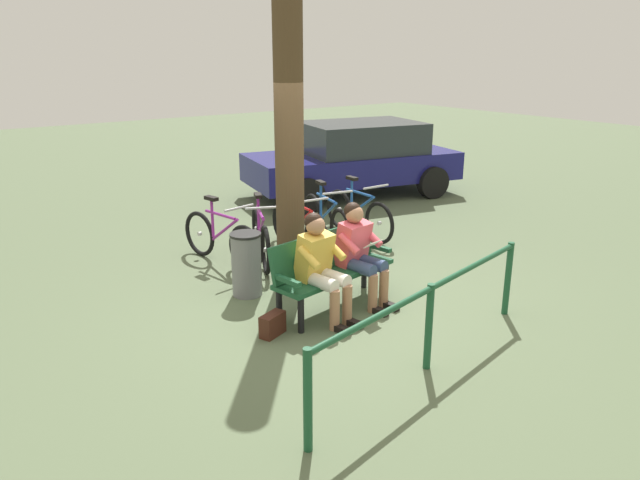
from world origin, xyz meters
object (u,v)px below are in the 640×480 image
(bench, at_px, (330,265))
(litter_bin, at_px, (246,264))
(person_reading, at_px, (359,249))
(bicycle_orange, at_px, (358,214))
(bicycle_blue, at_px, (326,220))
(parked_car, at_px, (355,157))
(handbag, at_px, (273,325))
(bicycle_red, at_px, (222,239))
(person_companion, at_px, (321,262))
(bicycle_purple, at_px, (299,229))
(tree_trunk, at_px, (289,121))
(bicycle_silver, at_px, (261,237))

(bench, bearing_deg, litter_bin, -64.85)
(litter_bin, bearing_deg, person_reading, 134.27)
(bicycle_orange, bearing_deg, bicycle_blue, -91.34)
(litter_bin, height_order, parked_car, parked_car)
(person_reading, relative_size, bicycle_blue, 0.72)
(bicycle_orange, bearing_deg, handbag, -52.51)
(bicycle_red, bearing_deg, handbag, -25.50)
(person_companion, xyz_separation_m, litter_bin, (0.32, -1.09, -0.27))
(parked_car, bearing_deg, bicycle_blue, 54.98)
(person_reading, xyz_separation_m, bicycle_purple, (-0.46, -1.93, -0.31))
(bench, bearing_deg, tree_trunk, -104.93)
(bicycle_red, bearing_deg, tree_trunk, 10.38)
(bicycle_blue, bearing_deg, bicycle_orange, 99.32)
(bicycle_purple, bearing_deg, person_companion, -23.16)
(person_reading, bearing_deg, tree_trunk, -86.25)
(tree_trunk, height_order, bicycle_blue, tree_trunk)
(litter_bin, height_order, bicycle_silver, bicycle_silver)
(person_companion, height_order, tree_trunk, tree_trunk)
(person_reading, bearing_deg, handbag, -3.71)
(tree_trunk, distance_m, bicycle_silver, 1.91)
(parked_car, bearing_deg, handbag, 55.23)
(litter_bin, height_order, bicycle_purple, bicycle_purple)
(bench, height_order, bicycle_blue, bicycle_blue)
(bench, height_order, litter_bin, bench)
(person_reading, xyz_separation_m, parked_car, (-3.45, -4.32, 0.11))
(bicycle_orange, relative_size, bicycle_blue, 1.01)
(person_reading, relative_size, litter_bin, 1.54)
(person_reading, height_order, parked_car, parked_car)
(parked_car, bearing_deg, bicycle_orange, 64.01)
(handbag, height_order, tree_trunk, tree_trunk)
(handbag, bearing_deg, person_reading, -173.73)
(person_reading, distance_m, bicycle_red, 2.28)
(bicycle_orange, xyz_separation_m, bicycle_silver, (1.88, 0.12, 0.00))
(handbag, xyz_separation_m, bicycle_orange, (-2.97, -2.20, 0.24))
(tree_trunk, distance_m, bicycle_red, 2.06)
(bicycle_orange, bearing_deg, bicycle_red, -91.31)
(bicycle_blue, relative_size, bicycle_silver, 1.06)
(person_reading, bearing_deg, person_companion, -0.05)
(litter_bin, xyz_separation_m, bicycle_silver, (-0.77, -0.96, -0.03))
(bicycle_red, relative_size, parked_car, 0.37)
(person_companion, distance_m, bicycle_orange, 3.19)
(bicycle_orange, xyz_separation_m, bicycle_blue, (0.63, -0.03, 0.00))
(tree_trunk, xyz_separation_m, bicycle_orange, (-1.95, -1.00, -1.69))
(bicycle_red, bearing_deg, bicycle_silver, 55.63)
(bench, bearing_deg, bicycle_blue, -135.31)
(litter_bin, bearing_deg, bicycle_red, -102.74)
(bicycle_orange, bearing_deg, parked_car, 143.07)
(bench, bearing_deg, bicycle_orange, -146.15)
(bicycle_orange, bearing_deg, person_reading, -38.41)
(bicycle_orange, bearing_deg, bicycle_silver, -85.33)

